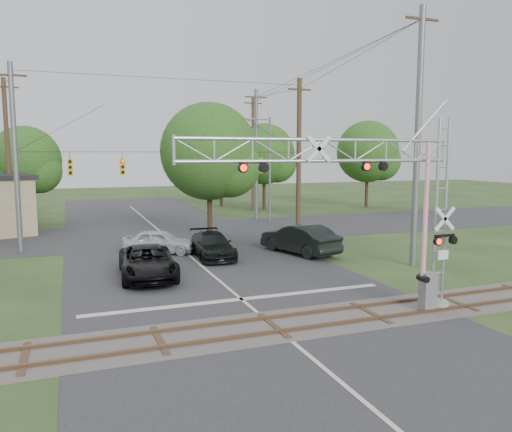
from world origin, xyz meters
name	(u,v)px	position (x,y,z in m)	size (l,w,h in m)	color
ground	(298,347)	(0.00, 0.00, 0.00)	(160.00, 160.00, 0.00)	#243B1B
road_main	(212,275)	(0.00, 10.00, 0.01)	(14.00, 90.00, 0.02)	#29292C
road_cross	(163,234)	(0.00, 24.00, 0.01)	(90.00, 12.00, 0.02)	#29292C
railroad_track	(274,326)	(0.00, 2.00, 0.03)	(90.00, 3.20, 0.17)	#524C47
crossing_gantry	(372,195)	(3.65, 1.64, 4.57)	(10.84, 0.95, 7.41)	gray
traffic_signal_span	(185,159)	(0.93, 20.00, 5.67)	(19.34, 0.36, 11.50)	slate
pickup_black	(148,262)	(-3.08, 10.62, 0.78)	(2.60, 5.64, 1.57)	black
car_dark	(212,245)	(1.18, 14.20, 0.73)	(2.05, 5.05, 1.47)	black
sedan_silver	(160,242)	(-1.51, 16.43, 0.74)	(1.75, 4.34, 1.48)	silver
suv_dark	(300,239)	(6.49, 13.45, 0.90)	(1.91, 5.48, 1.81)	black
streetlight	(268,164)	(10.02, 27.41, 5.16)	(2.46, 0.26, 9.23)	slate
utility_poles	(203,154)	(2.91, 22.59, 6.07)	(24.65, 28.34, 13.64)	#482D21
treeline	(181,158)	(3.39, 32.82, 5.70)	(57.18, 27.04, 9.73)	#322417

